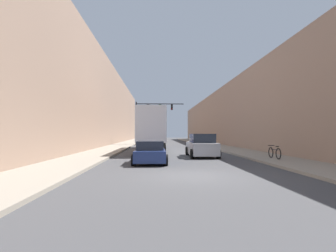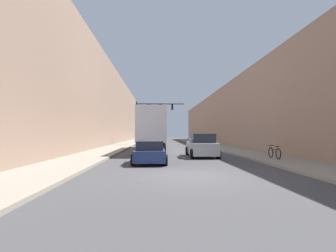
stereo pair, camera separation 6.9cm
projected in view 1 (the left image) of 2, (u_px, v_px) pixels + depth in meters
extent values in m
plane|color=#424244|center=(192.00, 176.00, 11.16)|extent=(200.00, 200.00, 0.00)
cube|color=gray|center=(207.00, 144.00, 41.41)|extent=(3.35, 80.00, 0.15)
cube|color=gray|center=(124.00, 144.00, 40.83)|extent=(3.35, 80.00, 0.15)
cube|color=#997A66|center=(236.00, 117.00, 41.74)|extent=(6.00, 80.00, 8.80)
cube|color=#997A66|center=(94.00, 106.00, 40.79)|extent=(6.00, 80.00, 12.24)
cube|color=silver|center=(152.00, 126.00, 26.10)|extent=(2.45, 11.92, 2.91)
cube|color=black|center=(152.00, 142.00, 26.06)|extent=(1.23, 11.92, 0.24)
cube|color=navy|center=(153.00, 136.00, 33.40)|extent=(2.45, 2.75, 2.90)
cylinder|color=black|center=(138.00, 150.00, 21.25)|extent=(0.25, 1.00, 1.00)
cylinder|color=black|center=(164.00, 149.00, 21.34)|extent=(0.25, 1.00, 1.00)
cylinder|color=black|center=(139.00, 149.00, 22.44)|extent=(0.25, 1.00, 1.00)
cylinder|color=black|center=(164.00, 149.00, 22.54)|extent=(0.25, 1.00, 1.00)
cylinder|color=black|center=(145.00, 144.00, 33.33)|extent=(0.25, 1.00, 1.00)
cylinder|color=black|center=(161.00, 144.00, 33.42)|extent=(0.25, 1.00, 1.00)
cube|color=navy|center=(150.00, 154.00, 16.26)|extent=(1.79, 4.46, 0.66)
cube|color=#1E232D|center=(150.00, 145.00, 16.06)|extent=(1.57, 2.45, 0.53)
cylinder|color=black|center=(138.00, 155.00, 17.75)|extent=(0.25, 0.64, 0.64)
cylinder|color=black|center=(164.00, 155.00, 17.82)|extent=(0.25, 0.64, 0.64)
cylinder|color=black|center=(134.00, 160.00, 14.59)|extent=(0.25, 0.64, 0.64)
cylinder|color=black|center=(166.00, 160.00, 14.67)|extent=(0.25, 0.64, 0.64)
cube|color=#B7B7BC|center=(202.00, 148.00, 20.38)|extent=(1.90, 4.42, 0.91)
cube|color=#1E232D|center=(202.00, 138.00, 20.18)|extent=(1.67, 2.43, 0.67)
cylinder|color=black|center=(187.00, 151.00, 21.84)|extent=(0.25, 0.70, 0.70)
cylinder|color=black|center=(210.00, 151.00, 21.92)|extent=(0.25, 0.70, 0.70)
cylinder|color=black|center=(192.00, 154.00, 18.72)|extent=(0.25, 0.70, 0.70)
cylinder|color=black|center=(219.00, 154.00, 18.81)|extent=(0.25, 0.70, 0.70)
cylinder|color=black|center=(136.00, 123.00, 41.21)|extent=(0.20, 0.20, 6.78)
cube|color=black|center=(160.00, 104.00, 41.46)|extent=(7.51, 0.12, 0.12)
cube|color=black|center=(148.00, 107.00, 41.36)|extent=(0.30, 0.24, 0.90)
sphere|color=red|center=(148.00, 107.00, 41.22)|extent=(0.18, 0.18, 0.18)
cube|color=black|center=(160.00, 107.00, 41.44)|extent=(0.30, 0.24, 0.90)
sphere|color=green|center=(160.00, 105.00, 41.31)|extent=(0.18, 0.18, 0.18)
cube|color=black|center=(172.00, 107.00, 41.53)|extent=(0.30, 0.24, 0.90)
sphere|color=red|center=(172.00, 109.00, 41.38)|extent=(0.18, 0.18, 0.18)
torus|color=black|center=(278.00, 154.00, 16.81)|extent=(0.06, 0.72, 0.72)
torus|color=black|center=(271.00, 152.00, 17.91)|extent=(0.06, 0.72, 0.72)
cube|color=black|center=(274.00, 150.00, 17.37)|extent=(0.04, 1.11, 0.04)
cube|color=black|center=(277.00, 147.00, 16.97)|extent=(0.12, 0.20, 0.06)
cube|color=black|center=(271.00, 145.00, 17.88)|extent=(0.44, 0.04, 0.04)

